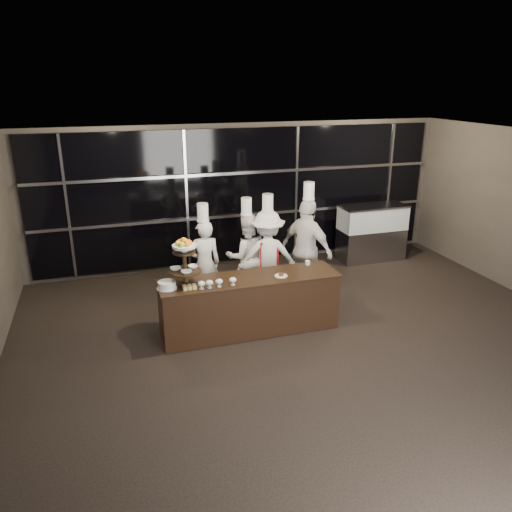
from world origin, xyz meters
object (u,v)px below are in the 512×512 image
object	(u,v)px
chef_d	(307,249)
chef_c	(267,256)
chef_b	(247,256)
display_stand	(184,259)
chef_a	(205,262)
layer_cake	(167,285)
buffet_counter	(250,304)
display_case	(372,230)

from	to	relation	value
chef_d	chef_c	bearing A→B (deg)	169.21
chef_b	display_stand	bearing A→B (deg)	-136.13
chef_a	layer_cake	bearing A→B (deg)	-124.13
layer_cake	chef_c	xyz separation A→B (m)	(1.94, 1.13, -0.13)
buffet_counter	chef_c	distance (m)	1.32
buffet_counter	display_case	world-z (taller)	display_case
buffet_counter	chef_c	bearing A→B (deg)	58.59
layer_cake	chef_d	xyz separation A→B (m)	(2.65, 0.99, -0.03)
buffet_counter	chef_a	xyz separation A→B (m)	(-0.47, 1.15, 0.35)
buffet_counter	display_stand	distance (m)	1.33
buffet_counter	chef_b	distance (m)	1.37
layer_cake	chef_b	xyz separation A→B (m)	(1.62, 1.33, -0.17)
layer_cake	chef_d	world-z (taller)	chef_d
display_stand	chef_c	bearing A→B (deg)	32.99
buffet_counter	chef_b	xyz separation A→B (m)	(0.33, 1.28, 0.34)
display_case	chef_a	bearing A→B (deg)	-162.38
chef_d	display_case	bearing A→B (deg)	34.14
layer_cake	buffet_counter	bearing A→B (deg)	2.22
chef_a	chef_d	xyz separation A→B (m)	(1.84, -0.21, 0.13)
chef_a	chef_b	world-z (taller)	chef_b
chef_c	chef_d	world-z (taller)	chef_d
chef_a	chef_c	size ratio (longest dim) A/B	0.95
chef_d	buffet_counter	bearing A→B (deg)	-145.38
chef_a	chef_d	bearing A→B (deg)	-6.52
layer_cake	display_case	bearing A→B (deg)	27.11
buffet_counter	display_case	distance (m)	4.32
display_case	chef_a	size ratio (longest dim) A/B	0.79
chef_b	chef_c	xyz separation A→B (m)	(0.32, -0.21, 0.04)
chef_b	chef_a	bearing A→B (deg)	-170.75
layer_cake	chef_c	distance (m)	2.25
chef_b	chef_c	distance (m)	0.39
display_stand	chef_a	world-z (taller)	chef_a
buffet_counter	display_stand	bearing A→B (deg)	-179.99
display_stand	chef_c	world-z (taller)	chef_c
display_stand	layer_cake	xyz separation A→B (m)	(-0.29, -0.05, -0.37)
display_stand	chef_c	distance (m)	2.04
display_stand	chef_b	size ratio (longest dim) A/B	0.40
layer_cake	chef_c	bearing A→B (deg)	30.06
display_stand	chef_a	distance (m)	1.37
chef_d	layer_cake	bearing A→B (deg)	-159.50
buffet_counter	chef_a	bearing A→B (deg)	112.38
display_stand	display_case	world-z (taller)	display_stand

